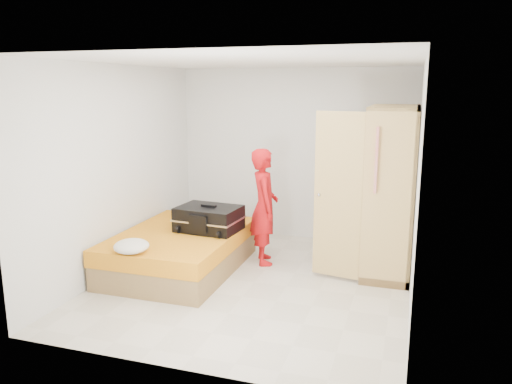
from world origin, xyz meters
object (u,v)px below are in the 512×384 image
(bed, at_px, (180,251))
(suitcase, at_px, (209,219))
(round_cushion, at_px, (131,246))
(wardrobe, at_px, (386,195))
(person, at_px, (264,206))

(bed, xyz_separation_m, suitcase, (0.32, 0.20, 0.40))
(bed, relative_size, round_cushion, 5.12)
(wardrobe, distance_m, person, 1.57)
(person, bearing_deg, bed, 98.66)
(person, xyz_separation_m, round_cushion, (-1.11, -1.49, -0.20))
(bed, xyz_separation_m, person, (0.95, 0.60, 0.52))
(wardrobe, height_order, person, wardrobe)
(bed, height_order, person, person)
(wardrobe, bearing_deg, suitcase, -166.32)
(bed, height_order, suitcase, suitcase)
(wardrobe, bearing_deg, person, -175.18)
(round_cushion, bearing_deg, bed, 79.98)
(person, bearing_deg, round_cushion, 119.68)
(suitcase, bearing_deg, bed, -142.90)
(wardrobe, relative_size, person, 1.36)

